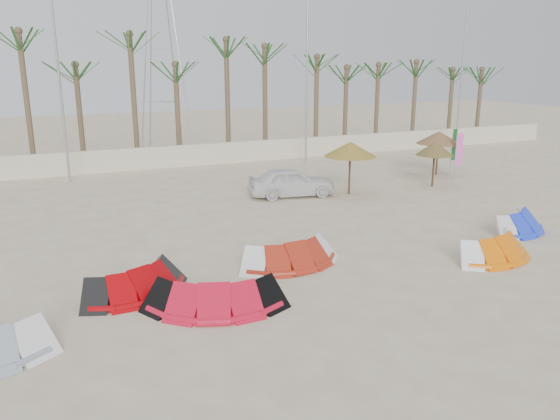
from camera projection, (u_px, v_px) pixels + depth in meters
name	position (u px, v px, depth m)	size (l,w,h in m)	color
ground	(377.00, 318.00, 13.67)	(120.00, 120.00, 0.00)	beige
boundary_wall	(172.00, 157.00, 32.89)	(60.00, 0.30, 1.30)	beige
palm_line	(173.00, 57.00, 32.95)	(52.00, 4.00, 7.70)	brown
lamp_b	(59.00, 70.00, 27.44)	(1.25, 0.14, 11.00)	#A5A8AD
lamp_c	(307.00, 69.00, 32.93)	(1.25, 0.14, 11.00)	#A5A8AD
lamp_d	(463.00, 68.00, 37.63)	(1.25, 0.14, 11.00)	#A5A8AD
pylon	(167.00, 152.00, 38.75)	(3.00, 3.00, 14.00)	#A5A8AD
kite_red_left	(135.00, 278.00, 15.11)	(3.53, 2.50, 0.90)	#A50207
kite_red_mid	(211.00, 290.00, 14.28)	(3.93, 2.53, 0.90)	red
kite_red_right	(287.00, 250.00, 17.28)	(3.45, 1.82, 0.90)	#A42614
kite_orange	(489.00, 245.00, 17.82)	(3.29, 2.01, 0.90)	orange
kite_blue	(514.00, 219.00, 20.69)	(3.30, 2.38, 0.90)	blue
parasol_left	(350.00, 149.00, 25.79)	(2.50, 2.50, 2.54)	#4C331E
parasol_mid	(435.00, 148.00, 27.45)	(1.88, 1.88, 2.32)	#4C331E
parasol_right	(439.00, 138.00, 30.28)	(2.46, 2.46, 2.47)	#4C331E
flag_pink	(458.00, 151.00, 29.19)	(0.45, 0.05, 2.65)	#A5A8AD
flag_green	(454.00, 146.00, 30.57)	(0.44, 0.16, 2.70)	#A5A8AD
car	(291.00, 182.00, 25.76)	(1.63, 4.05, 1.38)	white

